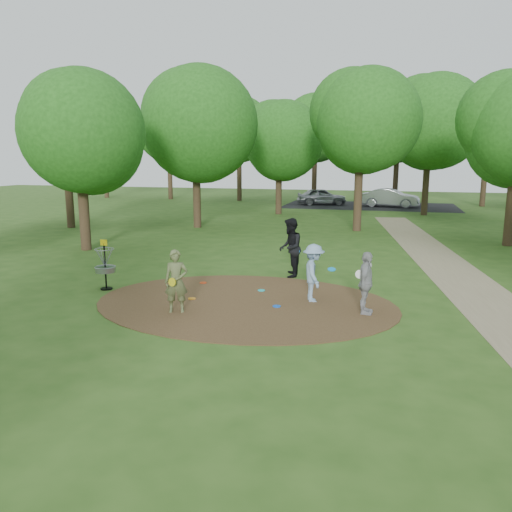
# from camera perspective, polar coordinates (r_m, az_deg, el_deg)

# --- Properties ---
(ground) EXTENTS (100.00, 100.00, 0.00)m
(ground) POSITION_cam_1_polar(r_m,az_deg,el_deg) (13.87, -1.31, -5.39)
(ground) COLOR #2D5119
(ground) RESTS_ON ground
(dirt_clearing) EXTENTS (8.40, 8.40, 0.02)m
(dirt_clearing) POSITION_cam_1_polar(r_m,az_deg,el_deg) (13.87, -1.31, -5.35)
(dirt_clearing) COLOR #47301C
(dirt_clearing) RESTS_ON ground
(footpath) EXTENTS (7.55, 39.89, 0.01)m
(footpath) POSITION_cam_1_polar(r_m,az_deg,el_deg) (15.49, 24.82, -4.65)
(footpath) COLOR #8C7A5B
(footpath) RESTS_ON ground
(parking_lot) EXTENTS (14.00, 8.00, 0.01)m
(parking_lot) POSITION_cam_1_polar(r_m,az_deg,el_deg) (42.96, 12.84, 5.62)
(parking_lot) COLOR black
(parking_lot) RESTS_ON ground
(player_observer_with_disc) EXTENTS (0.70, 0.59, 1.65)m
(player_observer_with_disc) POSITION_cam_1_polar(r_m,az_deg,el_deg) (13.00, -9.10, -2.89)
(player_observer_with_disc) COLOR #5F6A3D
(player_observer_with_disc) RESTS_ON ground
(player_throwing_with_disc) EXTENTS (1.08, 1.18, 1.62)m
(player_throwing_with_disc) POSITION_cam_1_polar(r_m,az_deg,el_deg) (13.91, 6.58, -1.95)
(player_throwing_with_disc) COLOR #81A2C1
(player_throwing_with_disc) RESTS_ON ground
(player_walking_with_disc) EXTENTS (0.87, 1.05, 1.99)m
(player_walking_with_disc) POSITION_cam_1_polar(r_m,az_deg,el_deg) (16.74, 3.92, 0.96)
(player_walking_with_disc) COLOR black
(player_walking_with_disc) RESTS_ON ground
(player_waiting_with_disc) EXTENTS (0.52, 0.98, 1.63)m
(player_waiting_with_disc) POSITION_cam_1_polar(r_m,az_deg,el_deg) (13.00, 12.44, -3.06)
(player_waiting_with_disc) COLOR #9B9B9E
(player_waiting_with_disc) RESTS_ON ground
(disc_ground_cyan) EXTENTS (0.22, 0.22, 0.02)m
(disc_ground_cyan) POSITION_cam_1_polar(r_m,az_deg,el_deg) (15.05, 0.62, -3.94)
(disc_ground_cyan) COLOR #18BDC5
(disc_ground_cyan) RESTS_ON dirt_clearing
(disc_ground_blue) EXTENTS (0.22, 0.22, 0.02)m
(disc_ground_blue) POSITION_cam_1_polar(r_m,az_deg,el_deg) (13.49, 2.38, -5.75)
(disc_ground_blue) COLOR blue
(disc_ground_blue) RESTS_ON dirt_clearing
(disc_ground_red) EXTENTS (0.22, 0.22, 0.02)m
(disc_ground_red) POSITION_cam_1_polar(r_m,az_deg,el_deg) (16.04, -6.07, -3.05)
(disc_ground_red) COLOR red
(disc_ground_red) RESTS_ON dirt_clearing
(car_left) EXTENTS (4.45, 2.77, 1.41)m
(car_left) POSITION_cam_1_polar(r_m,az_deg,el_deg) (43.17, 7.50, 6.76)
(car_left) COLOR #95969C
(car_left) RESTS_ON ground
(car_right) EXTENTS (4.71, 2.15, 1.50)m
(car_right) POSITION_cam_1_polar(r_m,az_deg,el_deg) (42.26, 15.12, 6.44)
(car_right) COLOR #A9ABB1
(car_right) RESTS_ON ground
(disc_ground_orange) EXTENTS (0.22, 0.22, 0.02)m
(disc_ground_orange) POSITION_cam_1_polar(r_m,az_deg,el_deg) (14.31, -7.33, -4.84)
(disc_ground_orange) COLOR orange
(disc_ground_orange) RESTS_ON dirt_clearing
(disc_golf_basket) EXTENTS (0.63, 0.63, 1.54)m
(disc_golf_basket) POSITION_cam_1_polar(r_m,az_deg,el_deg) (15.76, -16.89, -0.58)
(disc_golf_basket) COLOR black
(disc_golf_basket) RESTS_ON ground
(tree_ring) EXTENTS (37.25, 45.84, 9.33)m
(tree_ring) POSITION_cam_1_polar(r_m,az_deg,el_deg) (22.46, 12.79, 14.27)
(tree_ring) COLOR #332316
(tree_ring) RESTS_ON ground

